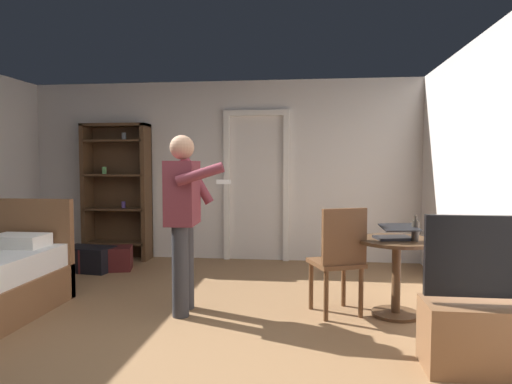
{
  "coord_description": "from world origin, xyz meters",
  "views": [
    {
      "loc": [
        1.26,
        -3.35,
        1.39
      ],
      "look_at": [
        0.8,
        0.57,
        1.13
      ],
      "focal_mm": 31.78,
      "sensor_mm": 36.0,
      "label": 1
    }
  ],
  "objects_px": {
    "tv_flatscreen": "(495,326)",
    "person_blue_shirt": "(184,212)",
    "side_table": "(396,264)",
    "bottle_on_table": "(415,230)",
    "suitcase_dark": "(107,259)",
    "wooden_chair": "(339,256)",
    "suitcase_small": "(89,259)",
    "laptop": "(396,234)",
    "bookshelf": "(118,187)"
  },
  "relations": [
    {
      "from": "suitcase_dark",
      "to": "tv_flatscreen",
      "type": "bearing_deg",
      "value": -48.39
    },
    {
      "from": "person_blue_shirt",
      "to": "suitcase_small",
      "type": "bearing_deg",
      "value": 139.49
    },
    {
      "from": "wooden_chair",
      "to": "suitcase_small",
      "type": "bearing_deg",
      "value": 156.33
    },
    {
      "from": "suitcase_small",
      "to": "bookshelf",
      "type": "bearing_deg",
      "value": 94.3
    },
    {
      "from": "tv_flatscreen",
      "to": "person_blue_shirt",
      "type": "bearing_deg",
      "value": 158.66
    },
    {
      "from": "side_table",
      "to": "suitcase_dark",
      "type": "height_order",
      "value": "side_table"
    },
    {
      "from": "side_table",
      "to": "person_blue_shirt",
      "type": "bearing_deg",
      "value": -175.78
    },
    {
      "from": "tv_flatscreen",
      "to": "person_blue_shirt",
      "type": "distance_m",
      "value": 2.63
    },
    {
      "from": "wooden_chair",
      "to": "suitcase_small",
      "type": "distance_m",
      "value": 3.39
    },
    {
      "from": "suitcase_dark",
      "to": "suitcase_small",
      "type": "xyz_separation_m",
      "value": [
        -0.21,
        -0.07,
        0.01
      ]
    },
    {
      "from": "bottle_on_table",
      "to": "wooden_chair",
      "type": "xyz_separation_m",
      "value": [
        -0.66,
        0.01,
        -0.25
      ]
    },
    {
      "from": "laptop",
      "to": "suitcase_dark",
      "type": "height_order",
      "value": "laptop"
    },
    {
      "from": "tv_flatscreen",
      "to": "laptop",
      "type": "bearing_deg",
      "value": 114.07
    },
    {
      "from": "wooden_chair",
      "to": "suitcase_dark",
      "type": "bearing_deg",
      "value": 153.74
    },
    {
      "from": "person_blue_shirt",
      "to": "suitcase_dark",
      "type": "distance_m",
      "value": 2.23
    },
    {
      "from": "side_table",
      "to": "wooden_chair",
      "type": "distance_m",
      "value": 0.52
    },
    {
      "from": "bottle_on_table",
      "to": "person_blue_shirt",
      "type": "xyz_separation_m",
      "value": [
        -2.07,
        -0.06,
        0.15
      ]
    },
    {
      "from": "wooden_chair",
      "to": "suitcase_small",
      "type": "height_order",
      "value": "wooden_chair"
    },
    {
      "from": "laptop",
      "to": "wooden_chair",
      "type": "xyz_separation_m",
      "value": [
        -0.5,
        -0.03,
        -0.21
      ]
    },
    {
      "from": "tv_flatscreen",
      "to": "suitcase_small",
      "type": "height_order",
      "value": "tv_flatscreen"
    },
    {
      "from": "suitcase_dark",
      "to": "wooden_chair",
      "type": "bearing_deg",
      "value": -42.39
    },
    {
      "from": "side_table",
      "to": "laptop",
      "type": "xyz_separation_m",
      "value": [
        -0.02,
        -0.04,
        0.27
      ]
    },
    {
      "from": "side_table",
      "to": "bottle_on_table",
      "type": "relative_size",
      "value": 3.15
    },
    {
      "from": "wooden_chair",
      "to": "side_table",
      "type": "bearing_deg",
      "value": 7.83
    },
    {
      "from": "bottle_on_table",
      "to": "suitcase_small",
      "type": "bearing_deg",
      "value": 160.0
    },
    {
      "from": "bottle_on_table",
      "to": "suitcase_small",
      "type": "relative_size",
      "value": 0.37
    },
    {
      "from": "person_blue_shirt",
      "to": "tv_flatscreen",
      "type": "bearing_deg",
      "value": -21.34
    },
    {
      "from": "wooden_chair",
      "to": "tv_flatscreen",
      "type": "bearing_deg",
      "value": -46.31
    },
    {
      "from": "tv_flatscreen",
      "to": "suitcase_dark",
      "type": "distance_m",
      "value": 4.53
    },
    {
      "from": "tv_flatscreen",
      "to": "person_blue_shirt",
      "type": "height_order",
      "value": "person_blue_shirt"
    },
    {
      "from": "suitcase_small",
      "to": "tv_flatscreen",
      "type": "bearing_deg",
      "value": -21.29
    },
    {
      "from": "side_table",
      "to": "wooden_chair",
      "type": "xyz_separation_m",
      "value": [
        -0.52,
        -0.07,
        0.07
      ]
    },
    {
      "from": "side_table",
      "to": "suitcase_small",
      "type": "distance_m",
      "value": 3.84
    },
    {
      "from": "wooden_chair",
      "to": "suitcase_dark",
      "type": "relative_size",
      "value": 1.57
    },
    {
      "from": "bookshelf",
      "to": "bottle_on_table",
      "type": "relative_size",
      "value": 8.56
    },
    {
      "from": "bookshelf",
      "to": "suitcase_dark",
      "type": "xyz_separation_m",
      "value": [
        0.15,
        -0.72,
        -0.9
      ]
    },
    {
      "from": "side_table",
      "to": "bottle_on_table",
      "type": "height_order",
      "value": "bottle_on_table"
    },
    {
      "from": "side_table",
      "to": "laptop",
      "type": "distance_m",
      "value": 0.28
    },
    {
      "from": "tv_flatscreen",
      "to": "side_table",
      "type": "distance_m",
      "value": 1.17
    },
    {
      "from": "side_table",
      "to": "person_blue_shirt",
      "type": "height_order",
      "value": "person_blue_shirt"
    },
    {
      "from": "bookshelf",
      "to": "laptop",
      "type": "height_order",
      "value": "bookshelf"
    },
    {
      "from": "tv_flatscreen",
      "to": "wooden_chair",
      "type": "height_order",
      "value": "tv_flatscreen"
    },
    {
      "from": "tv_flatscreen",
      "to": "bottle_on_table",
      "type": "xyz_separation_m",
      "value": [
        -0.3,
        0.99,
        0.49
      ]
    },
    {
      "from": "tv_flatscreen",
      "to": "suitcase_dark",
      "type": "bearing_deg",
      "value": 147.74
    },
    {
      "from": "bookshelf",
      "to": "suitcase_small",
      "type": "relative_size",
      "value": 3.12
    },
    {
      "from": "side_table",
      "to": "laptop",
      "type": "bearing_deg",
      "value": -115.37
    },
    {
      "from": "wooden_chair",
      "to": "laptop",
      "type": "bearing_deg",
      "value": 3.33
    },
    {
      "from": "side_table",
      "to": "laptop",
      "type": "height_order",
      "value": "laptop"
    },
    {
      "from": "bookshelf",
      "to": "side_table",
      "type": "distance_m",
      "value": 4.14
    },
    {
      "from": "person_blue_shirt",
      "to": "suitcase_small",
      "type": "distance_m",
      "value": 2.33
    }
  ]
}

